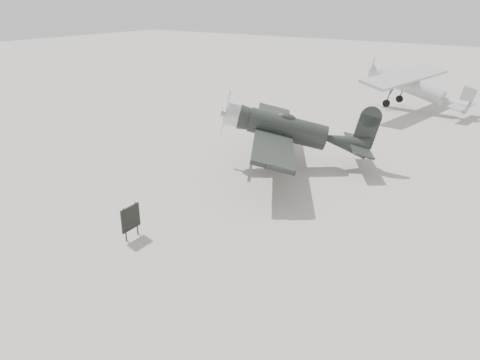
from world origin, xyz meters
name	(u,v)px	position (x,y,z in m)	size (l,w,h in m)	color
ground	(183,223)	(0.00, 0.00, 0.00)	(160.00, 160.00, 0.00)	#9C998B
lowwing_monoplane	(294,131)	(0.37, 8.33, 1.89)	(8.77, 10.41, 3.57)	black
highwing_monoplane	(414,84)	(1.83, 24.73, 2.06)	(8.30, 11.66, 3.29)	#9A9C9F
sign_board	(131,218)	(-0.74, -2.00, 0.79)	(0.12, 0.91, 1.32)	#333333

